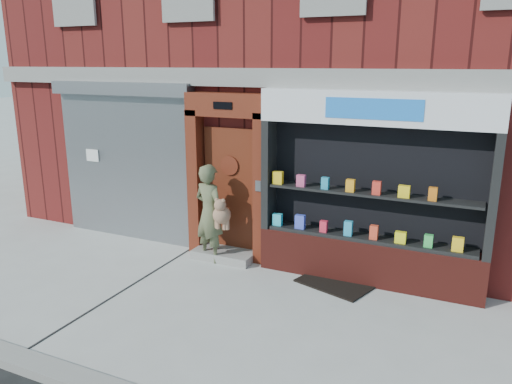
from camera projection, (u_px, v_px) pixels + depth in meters
The scene contains 7 objects.
ground at pixel (214, 308), 7.10m from camera, with size 80.00×80.00×0.00m, color #9E9E99.
building at pixel (341, 35), 11.35m from camera, with size 12.00×8.16×8.00m.
shutter_bay at pixel (126, 152), 9.58m from camera, with size 3.10×0.30×3.04m.
red_door_bay at pixel (228, 177), 8.67m from camera, with size 1.52×0.58×2.90m.
pharmacy_bay at pixel (370, 198), 7.63m from camera, with size 3.50×0.41×3.00m.
woman at pixel (211, 213), 8.61m from camera, with size 0.81×0.57×1.73m.
doormat at pixel (336, 283), 7.88m from camera, with size 1.10×0.77×0.03m, color black.
Camera 1 is at (3.25, -5.60, 3.40)m, focal length 35.00 mm.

